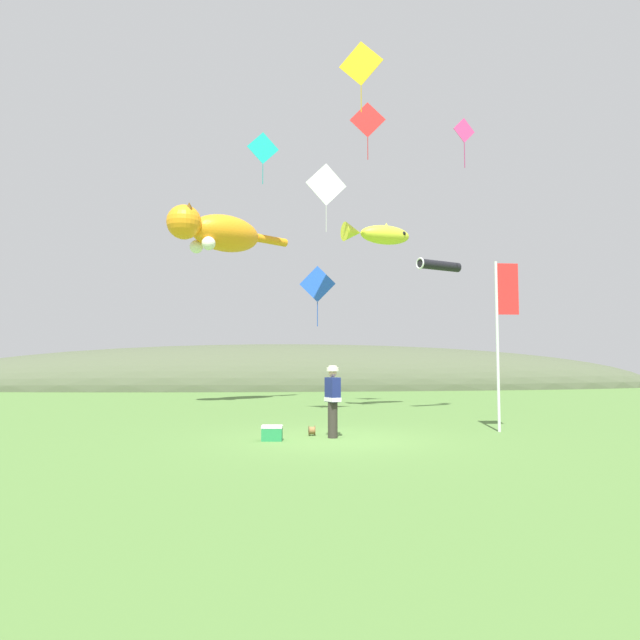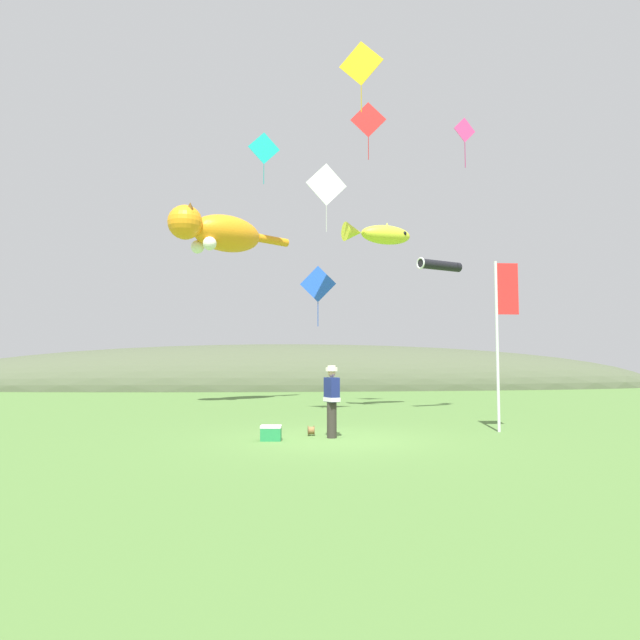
# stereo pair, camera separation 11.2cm
# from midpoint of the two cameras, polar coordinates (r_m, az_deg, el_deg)

# --- Properties ---
(ground_plane) EXTENTS (120.00, 120.00, 0.00)m
(ground_plane) POSITION_cam_midpoint_polar(r_m,az_deg,el_deg) (14.00, 1.24, -11.86)
(ground_plane) COLOR #517A38
(distant_hill_ridge) EXTENTS (53.70, 10.89, 6.12)m
(distant_hill_ridge) POSITION_cam_midpoint_polar(r_m,az_deg,el_deg) (40.39, -2.92, -6.78)
(distant_hill_ridge) COLOR #4C563D
(distant_hill_ridge) RESTS_ON ground
(festival_attendant) EXTENTS (0.40, 0.49, 1.77)m
(festival_attendant) POSITION_cam_midpoint_polar(r_m,az_deg,el_deg) (14.17, 1.05, -7.89)
(festival_attendant) COLOR #332D28
(festival_attendant) RESTS_ON ground
(kite_spool) EXTENTS (0.16, 0.25, 0.25)m
(kite_spool) POSITION_cam_midpoint_polar(r_m,az_deg,el_deg) (14.71, -1.04, -11.00)
(kite_spool) COLOR olive
(kite_spool) RESTS_ON ground
(picnic_cooler) EXTENTS (0.52, 0.37, 0.36)m
(picnic_cooler) POSITION_cam_midpoint_polar(r_m,az_deg,el_deg) (13.81, -5.06, -11.19)
(picnic_cooler) COLOR #268C4C
(picnic_cooler) RESTS_ON ground
(festival_banner_pole) EXTENTS (0.66, 0.08, 4.59)m
(festival_banner_pole) POSITION_cam_midpoint_polar(r_m,az_deg,el_deg) (16.18, 17.57, 0.06)
(festival_banner_pole) COLOR silver
(festival_banner_pole) RESTS_ON ground
(kite_giant_cat) EXTENTS (5.21, 4.36, 1.92)m
(kite_giant_cat) POSITION_cam_midpoint_polar(r_m,az_deg,el_deg) (25.82, -10.38, 8.63)
(kite_giant_cat) COLOR orange
(kite_fish_windsock) EXTENTS (2.92, 1.54, 0.87)m
(kite_fish_windsock) POSITION_cam_midpoint_polar(r_m,az_deg,el_deg) (22.77, 5.67, 8.54)
(kite_fish_windsock) COLOR yellow
(kite_tube_streamer) EXTENTS (1.90, 1.18, 0.44)m
(kite_tube_streamer) POSITION_cam_midpoint_polar(r_m,az_deg,el_deg) (21.92, 11.63, 5.37)
(kite_tube_streamer) COLOR black
(kite_diamond_red) EXTENTS (1.41, 0.20, 2.32)m
(kite_diamond_red) POSITION_cam_midpoint_polar(r_m,az_deg,el_deg) (23.79, 4.64, 19.29)
(kite_diamond_red) COLOR red
(kite_diamond_white) EXTENTS (1.43, 0.35, 2.36)m
(kite_diamond_white) POSITION_cam_midpoint_polar(r_m,az_deg,el_deg) (19.86, 0.45, 13.36)
(kite_diamond_white) COLOR white
(kite_diamond_pink) EXTENTS (0.86, 0.29, 1.80)m
(kite_diamond_pink) POSITION_cam_midpoint_polar(r_m,az_deg,el_deg) (21.63, 14.06, 17.85)
(kite_diamond_pink) COLOR #E53F8C
(kite_diamond_gold) EXTENTS (1.41, 0.64, 2.44)m
(kite_diamond_gold) POSITION_cam_midpoint_polar(r_m,az_deg,el_deg) (20.87, 3.95, 24.18)
(kite_diamond_gold) COLOR yellow
(kite_diamond_teal) EXTENTS (1.41, 0.34, 2.34)m
(kite_diamond_teal) POSITION_cam_midpoint_polar(r_m,az_deg,el_deg) (26.43, -5.85, 16.70)
(kite_diamond_teal) COLOR #19BFBF
(kite_diamond_blue) EXTENTS (1.33, 0.31, 2.26)m
(kite_diamond_blue) POSITION_cam_midpoint_polar(r_m,az_deg,el_deg) (21.18, -0.41, 3.58)
(kite_diamond_blue) COLOR blue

